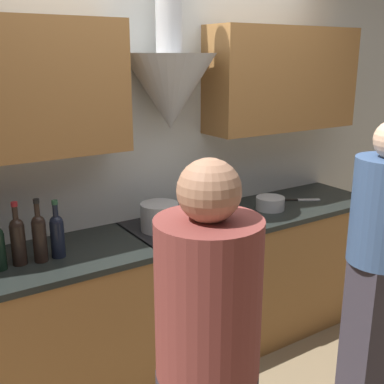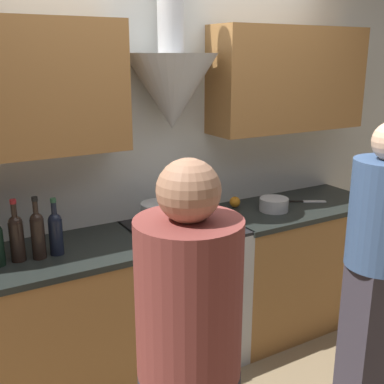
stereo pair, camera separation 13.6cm
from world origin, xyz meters
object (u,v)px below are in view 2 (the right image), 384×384
object	(u,v)px
stove_range	(184,293)
stock_pot	(160,216)
wine_bottle_7	(38,233)
saucepan	(274,204)
wine_bottle_8	(56,231)
orange_fruit	(235,202)
person_foreground_left	(189,368)
mixing_bowl	(205,218)
person_foreground_right	(377,270)
wine_bottle_6	(17,236)

from	to	relation	value
stove_range	stock_pot	world-z (taller)	stock_pot
wine_bottle_7	saucepan	bearing A→B (deg)	0.17
stock_pot	wine_bottle_8	bearing A→B (deg)	-174.41
stock_pot	orange_fruit	xyz separation A→B (m)	(0.66, 0.13, -0.05)
wine_bottle_8	wine_bottle_7	bearing A→B (deg)	-175.95
wine_bottle_7	wine_bottle_8	size ratio (longest dim) A/B	1.08
person_foreground_left	stock_pot	bearing A→B (deg)	67.62
person_foreground_left	stove_range	bearing A→B (deg)	61.42
orange_fruit	saucepan	world-z (taller)	saucepan
mixing_bowl	stove_range	bearing A→B (deg)	175.38
wine_bottle_7	person_foreground_left	size ratio (longest dim) A/B	0.20
wine_bottle_8	stove_range	bearing A→B (deg)	2.17
stove_range	wine_bottle_8	xyz separation A→B (m)	(-0.80, -0.03, 0.59)
wine_bottle_8	person_foreground_left	distance (m)	1.21
orange_fruit	person_foreground_right	bearing A→B (deg)	-88.39
saucepan	person_foreground_left	xyz separation A→B (m)	(-1.36, -1.19, -0.06)
mixing_bowl	person_foreground_left	size ratio (longest dim) A/B	0.15
saucepan	person_foreground_right	distance (m)	1.01
wine_bottle_7	orange_fruit	distance (m)	1.42
stove_range	person_foreground_right	world-z (taller)	person_foreground_right
wine_bottle_6	person_foreground_right	xyz separation A→B (m)	(1.54, -1.01, -0.14)
wine_bottle_6	person_foreground_left	xyz separation A→B (m)	(0.33, -1.21, -0.16)
wine_bottle_8	orange_fruit	bearing A→B (deg)	8.56
orange_fruit	wine_bottle_6	bearing A→B (deg)	-173.11
wine_bottle_8	person_foreground_right	xyz separation A→B (m)	(1.34, -1.00, -0.14)
stove_range	person_foreground_left	xyz separation A→B (m)	(-0.67, -1.22, 0.44)
wine_bottle_8	person_foreground_left	bearing A→B (deg)	-83.52
mixing_bowl	wine_bottle_6	bearing A→B (deg)	-179.84
wine_bottle_7	mixing_bowl	distance (m)	1.05
stove_range	wine_bottle_7	xyz separation A→B (m)	(-0.89, -0.04, 0.60)
stove_range	wine_bottle_8	size ratio (longest dim) A/B	2.96
wine_bottle_7	person_foreground_right	distance (m)	1.75
wine_bottle_7	orange_fruit	size ratio (longest dim) A/B	4.45
stove_range	orange_fruit	bearing A→B (deg)	18.18
stove_range	stock_pot	distance (m)	0.57
wine_bottle_6	wine_bottle_7	size ratio (longest dim) A/B	0.99
wine_bottle_6	stock_pot	xyz separation A→B (m)	(0.85, 0.05, -0.05)
wine_bottle_8	saucepan	xyz separation A→B (m)	(1.49, -0.00, -0.09)
stove_range	wine_bottle_6	xyz separation A→B (m)	(-1.00, -0.02, 0.60)
wine_bottle_7	mixing_bowl	world-z (taller)	wine_bottle_7
wine_bottle_7	saucepan	world-z (taller)	wine_bottle_7
wine_bottle_8	person_foreground_left	size ratio (longest dim) A/B	0.19
mixing_bowl	person_foreground_right	bearing A→B (deg)	-68.96
stove_range	saucepan	size ratio (longest dim) A/B	4.67
person_foreground_left	person_foreground_right	bearing A→B (deg)	9.02
stock_pot	orange_fruit	world-z (taller)	stock_pot
stove_range	person_foreground_right	distance (m)	1.25
wine_bottle_7	person_foreground_left	world-z (taller)	person_foreground_left
person_foreground_left	mixing_bowl	bearing A→B (deg)	56.06
stove_range	person_foreground_right	xyz separation A→B (m)	(0.54, -1.03, 0.46)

